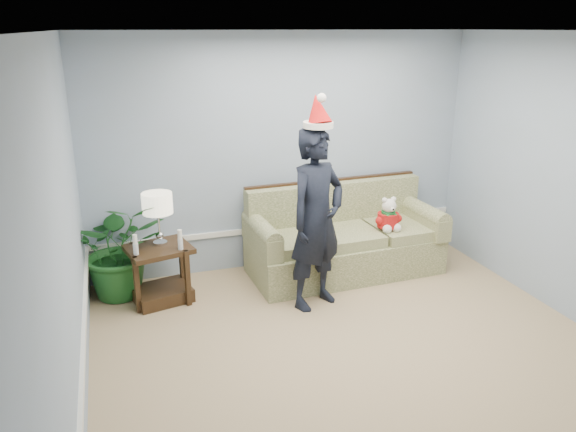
% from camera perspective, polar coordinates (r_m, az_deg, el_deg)
% --- Properties ---
extents(room_shell, '(4.54, 5.04, 2.74)m').
position_cam_1_polar(room_shell, '(4.26, 9.68, -0.47)').
color(room_shell, tan).
rests_on(room_shell, ground).
extents(wainscot_trim, '(4.49, 4.99, 0.06)m').
position_cam_1_polar(wainscot_trim, '(5.30, -8.38, -7.01)').
color(wainscot_trim, white).
rests_on(wainscot_trim, room_shell).
extents(sofa, '(2.21, 1.02, 1.02)m').
position_cam_1_polar(sofa, '(6.57, 5.58, -2.56)').
color(sofa, '#4A592A').
rests_on(sofa, room_shell).
extents(side_table, '(0.72, 0.65, 0.60)m').
position_cam_1_polar(side_table, '(6.02, -12.78, -6.31)').
color(side_table, '#3C2715').
rests_on(side_table, room_shell).
extents(table_lamp, '(0.31, 0.31, 0.55)m').
position_cam_1_polar(table_lamp, '(5.81, -13.13, 1.05)').
color(table_lamp, silver).
rests_on(table_lamp, side_table).
extents(candle_pair, '(0.49, 0.05, 0.21)m').
position_cam_1_polar(candle_pair, '(5.71, -13.06, -2.68)').
color(candle_pair, silver).
rests_on(candle_pair, side_table).
extents(houseplant, '(0.99, 0.87, 1.07)m').
position_cam_1_polar(houseplant, '(6.13, -16.73, -3.14)').
color(houseplant, '#1C5821').
rests_on(houseplant, room_shell).
extents(man, '(0.79, 0.68, 1.84)m').
position_cam_1_polar(man, '(5.56, 2.92, -0.36)').
color(man, black).
rests_on(man, room_shell).
extents(santa_hat, '(0.34, 0.37, 0.34)m').
position_cam_1_polar(santa_hat, '(5.32, 3.04, 10.49)').
color(santa_hat, white).
rests_on(santa_hat, man).
extents(teddy_bear, '(0.25, 0.28, 0.39)m').
position_cam_1_polar(teddy_bear, '(6.45, 10.16, -0.20)').
color(teddy_bear, white).
rests_on(teddy_bear, sofa).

